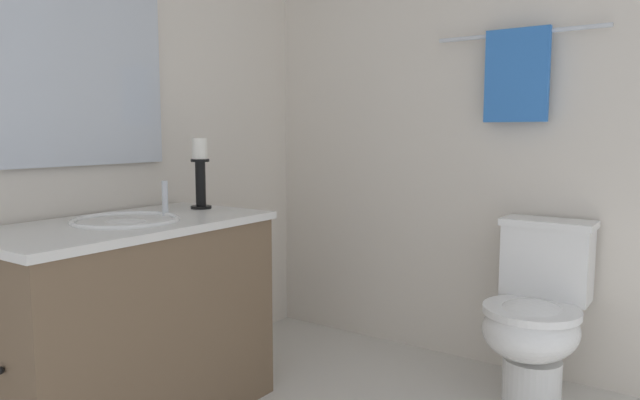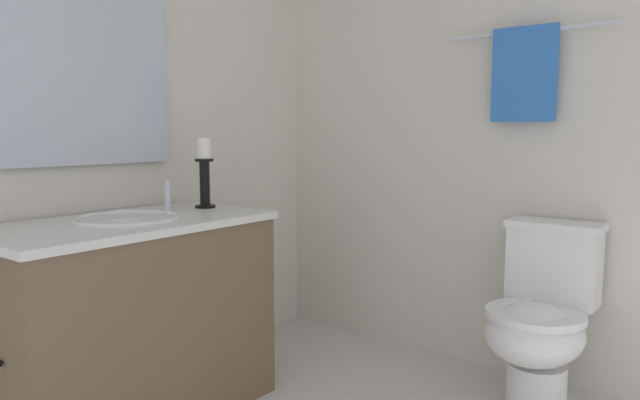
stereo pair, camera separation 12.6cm
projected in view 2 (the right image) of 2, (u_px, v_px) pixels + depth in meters
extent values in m
cube|color=silver|center=(507.00, 111.00, 2.68)|extent=(2.54, 0.04, 2.45)
cube|color=silver|center=(105.00, 109.00, 2.47)|extent=(0.04, 2.51, 2.45)
cube|color=brown|center=(131.00, 324.00, 2.27)|extent=(0.55, 1.05, 0.76)
cube|color=silver|center=(127.00, 224.00, 2.22)|extent=(0.58, 1.08, 0.03)
ellipsoid|color=white|center=(128.00, 233.00, 2.23)|extent=(0.38, 0.30, 0.11)
torus|color=white|center=(127.00, 219.00, 2.22)|extent=(0.40, 0.40, 0.02)
cylinder|color=silver|center=(168.00, 197.00, 2.36)|extent=(0.02, 0.02, 0.14)
cube|color=silver|center=(81.00, 66.00, 2.33)|extent=(0.02, 0.82, 0.79)
cylinder|color=black|center=(205.00, 206.00, 2.58)|extent=(0.09, 0.09, 0.01)
cylinder|color=black|center=(205.00, 185.00, 2.57)|extent=(0.04, 0.04, 0.21)
cylinder|color=black|center=(204.00, 160.00, 2.56)|extent=(0.08, 0.08, 0.01)
cylinder|color=white|center=(204.00, 148.00, 2.55)|extent=(0.06, 0.06, 0.09)
cylinder|color=white|center=(536.00, 384.00, 2.41)|extent=(0.24, 0.24, 0.18)
ellipsoid|color=white|center=(534.00, 334.00, 2.34)|extent=(0.38, 0.46, 0.24)
cylinder|color=white|center=(535.00, 314.00, 2.33)|extent=(0.39, 0.39, 0.03)
cube|color=white|center=(554.00, 265.00, 2.49)|extent=(0.36, 0.17, 0.32)
cube|color=white|center=(555.00, 225.00, 2.46)|extent=(0.38, 0.19, 0.03)
cylinder|color=silver|center=(527.00, 32.00, 2.53)|extent=(0.75, 0.02, 0.02)
cube|color=blue|center=(524.00, 74.00, 2.54)|extent=(0.28, 0.03, 0.41)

